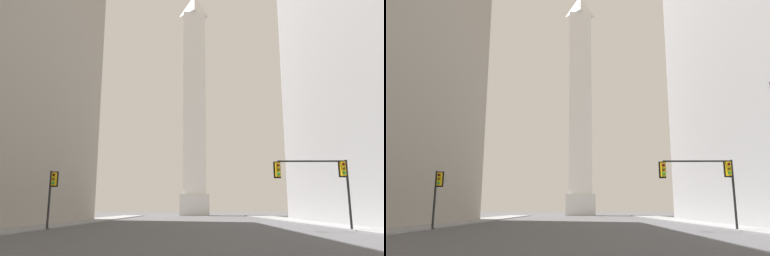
% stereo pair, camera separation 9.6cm
% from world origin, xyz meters
% --- Properties ---
extents(sidewalk_left, '(5.00, 113.82, 0.15)m').
position_xyz_m(sidewalk_left, '(-14.51, 34.15, 0.07)').
color(sidewalk_left, gray).
rests_on(sidewalk_left, ground_plane).
extents(sidewalk_right, '(5.00, 113.82, 0.15)m').
position_xyz_m(sidewalk_right, '(14.51, 34.15, 0.07)').
color(sidewalk_right, gray).
rests_on(sidewalk_right, ground_plane).
extents(obelisk, '(7.26, 7.26, 60.69)m').
position_xyz_m(obelisk, '(0.00, 94.85, 29.07)').
color(obelisk, silver).
rests_on(obelisk, ground_plane).
extents(traffic_light_mid_right, '(5.91, 0.52, 5.44)m').
position_xyz_m(traffic_light_mid_right, '(10.25, 28.64, 4.18)').
color(traffic_light_mid_right, black).
rests_on(traffic_light_mid_right, ground_plane).
extents(traffic_light_mid_left, '(0.77, 0.50, 4.84)m').
position_xyz_m(traffic_light_mid_left, '(-11.86, 31.05, 3.20)').
color(traffic_light_mid_left, black).
rests_on(traffic_light_mid_left, ground_plane).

